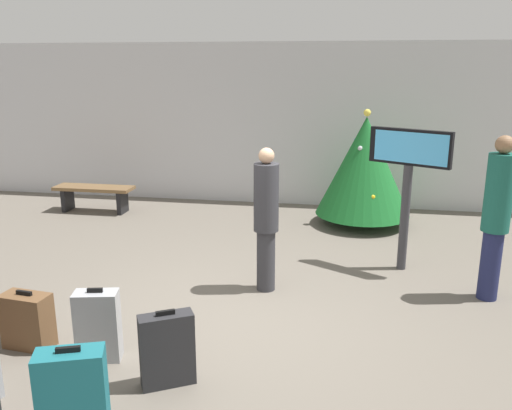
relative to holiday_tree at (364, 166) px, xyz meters
name	(u,v)px	position (x,y,z in m)	size (l,w,h in m)	color
ground_plane	(234,316)	(-1.43, -3.75, -1.01)	(16.00, 16.00, 0.00)	#665E54
back_wall	(289,125)	(-1.43, 1.25, 0.52)	(16.00, 0.20, 3.07)	silver
holiday_tree	(364,166)	(0.00, 0.00, 0.00)	(1.59, 1.59, 1.96)	#4C3319
flight_info_kiosk	(408,170)	(0.49, -2.00, 0.34)	(0.98, 0.57, 1.88)	#333338
waiting_bench	(94,193)	(-4.88, -0.05, -0.65)	(1.46, 0.44, 0.48)	brown
traveller_0	(266,216)	(-1.20, -2.98, -0.08)	(0.36, 0.36, 1.74)	#333338
traveller_1	(496,214)	(1.40, -2.78, 0.02)	(0.34, 0.34, 1.92)	#1E234C
suitcase_2	(98,326)	(-2.48, -4.80, -0.68)	(0.43, 0.28, 0.71)	#9EA0A5
suitcase_4	(27,321)	(-3.25, -4.72, -0.74)	(0.49, 0.29, 0.58)	brown
suitcase_5	(167,350)	(-1.72, -5.08, -0.69)	(0.48, 0.37, 0.69)	#232326
suitcase_6	(73,397)	(-2.14, -5.88, -0.65)	(0.53, 0.38, 0.76)	#19606B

